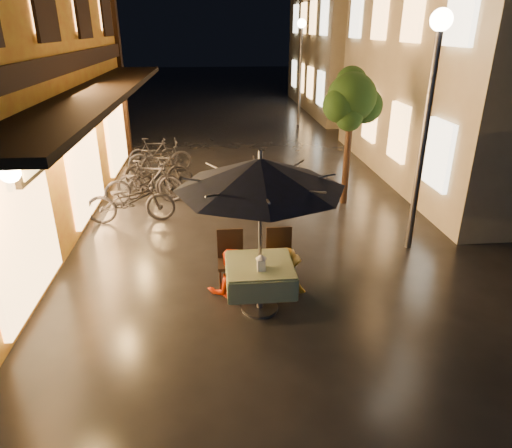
{
  "coord_description": "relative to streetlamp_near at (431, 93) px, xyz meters",
  "views": [
    {
      "loc": [
        -0.71,
        -5.66,
        3.96
      ],
      "look_at": [
        -0.1,
        0.76,
        1.15
      ],
      "focal_mm": 32.0,
      "sensor_mm": 36.0,
      "label": 1
    }
  ],
  "objects": [
    {
      "name": "ground",
      "position": [
        -3.0,
        -2.0,
        -2.92
      ],
      "size": [
        90.0,
        90.0,
        0.0
      ],
      "primitive_type": "plane",
      "color": "black",
      "rests_on": "ground"
    },
    {
      "name": "east_building_far",
      "position": [
        4.49,
        16.0,
        0.74
      ],
      "size": [
        7.3,
        10.3,
        7.3
      ],
      "color": "#B6AC8F",
      "rests_on": "ground"
    },
    {
      "name": "street_tree",
      "position": [
        -0.59,
        2.51,
        -0.5
      ],
      "size": [
        1.43,
        1.2,
        3.15
      ],
      "color": "black",
      "rests_on": "ground"
    },
    {
      "name": "streetlamp_near",
      "position": [
        0.0,
        0.0,
        0.0
      ],
      "size": [
        0.36,
        0.36,
        4.23
      ],
      "color": "#59595E",
      "rests_on": "ground"
    },
    {
      "name": "streetlamp_far",
      "position": [
        0.0,
        12.0,
        0.0
      ],
      "size": [
        0.36,
        0.36,
        4.23
      ],
      "color": "#59595E",
      "rests_on": "ground"
    },
    {
      "name": "cafe_table",
      "position": [
        -3.1,
        -1.84,
        -2.33
      ],
      "size": [
        0.99,
        0.99,
        0.78
      ],
      "color": "#59595E",
      "rests_on": "ground"
    },
    {
      "name": "patio_umbrella",
      "position": [
        -3.1,
        -1.84,
        -0.77
      ],
      "size": [
        2.36,
        2.36,
        2.46
      ],
      "color": "#59595E",
      "rests_on": "ground"
    },
    {
      "name": "cafe_chair_left",
      "position": [
        -3.5,
        -1.1,
        -2.38
      ],
      "size": [
        0.42,
        0.42,
        0.97
      ],
      "color": "black",
      "rests_on": "ground"
    },
    {
      "name": "cafe_chair_right",
      "position": [
        -2.7,
        -1.1,
        -2.38
      ],
      "size": [
        0.42,
        0.42,
        0.97
      ],
      "color": "black",
      "rests_on": "ground"
    },
    {
      "name": "table_lantern",
      "position": [
        -3.1,
        -2.02,
        -2.0
      ],
      "size": [
        0.16,
        0.16,
        0.25
      ],
      "color": "white",
      "rests_on": "cafe_table"
    },
    {
      "name": "person_orange",
      "position": [
        -3.53,
        -1.3,
        -2.18
      ],
      "size": [
        0.8,
        0.67,
        1.47
      ],
      "primitive_type": "imported",
      "rotation": [
        0.0,
        0.0,
        3.32
      ],
      "color": "#C42300",
      "rests_on": "ground"
    },
    {
      "name": "person_yellow",
      "position": [
        -2.63,
        -1.28,
        -2.22
      ],
      "size": [
        1.01,
        0.77,
        1.39
      ],
      "primitive_type": "imported",
      "rotation": [
        0.0,
        0.0,
        2.82
      ],
      "color": "orange",
      "rests_on": "ground"
    },
    {
      "name": "bicycle_0",
      "position": [
        -5.53,
        1.78,
        -2.42
      ],
      "size": [
        1.93,
        0.77,
        0.99
      ],
      "primitive_type": "imported",
      "rotation": [
        0.0,
        0.0,
        1.63
      ],
      "color": "black",
      "rests_on": "ground"
    },
    {
      "name": "bicycle_1",
      "position": [
        -5.27,
        3.07,
        -2.4
      ],
      "size": [
        1.77,
        0.84,
        1.03
      ],
      "primitive_type": "imported",
      "rotation": [
        0.0,
        0.0,
        1.36
      ],
      "color": "black",
      "rests_on": "ground"
    },
    {
      "name": "bicycle_2",
      "position": [
        -5.45,
        3.06,
        -2.44
      ],
      "size": [
        1.93,
        1.17,
        0.96
      ],
      "primitive_type": "imported",
      "rotation": [
        0.0,
        0.0,
        1.89
      ],
      "color": "black",
      "rests_on": "ground"
    },
    {
      "name": "bicycle_3",
      "position": [
        -5.15,
        3.89,
        -2.38
      ],
      "size": [
        1.84,
        0.77,
        1.07
      ],
      "primitive_type": "imported",
      "rotation": [
        0.0,
        0.0,
        1.41
      ],
      "color": "black",
      "rests_on": "ground"
    },
    {
      "name": "bicycle_4",
      "position": [
        -5.26,
        5.42,
        -2.44
      ],
      "size": [
        1.9,
        0.94,
        0.95
      ],
      "primitive_type": "imported",
      "rotation": [
        0.0,
        0.0,
        1.75
      ],
      "color": "#232329",
      "rests_on": "ground"
    },
    {
      "name": "bicycle_5",
      "position": [
        -5.5,
        6.04,
        -2.47
      ],
      "size": [
        1.5,
        0.45,
        0.89
      ],
      "primitive_type": "imported",
      "rotation": [
        0.0,
        0.0,
        1.59
      ],
      "color": "black",
      "rests_on": "ground"
    }
  ]
}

